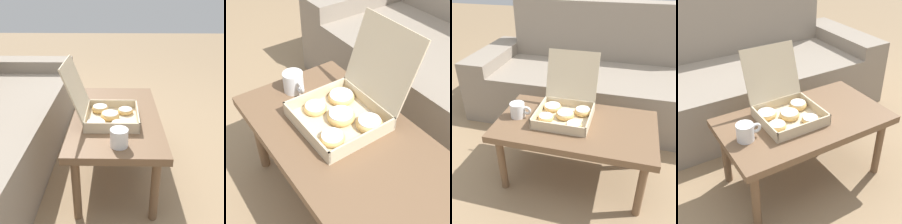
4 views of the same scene
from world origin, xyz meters
TOP-DOWN VIEW (x-y plane):
  - ground_plane at (0.00, 0.00)m, footprint 12.00×12.00m
  - coffee_table at (0.00, -0.07)m, footprint 0.91×0.51m
  - pastry_box at (-0.08, -0.00)m, footprint 0.32×0.40m
  - coffee_mug at (-0.35, -0.09)m, footprint 0.13×0.09m

SIDE VIEW (x-z plane):
  - ground_plane at x=0.00m, z-range 0.00..0.00m
  - coffee_table at x=0.00m, z-range 0.16..0.57m
  - coffee_mug at x=-0.35m, z-range 0.42..0.50m
  - pastry_box at x=-0.08m, z-range 0.30..0.64m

